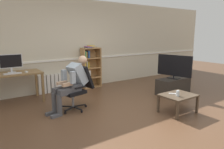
{
  "coord_description": "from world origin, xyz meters",
  "views": [
    {
      "loc": [
        -2.72,
        -3.28,
        1.7
      ],
      "look_at": [
        0.15,
        0.85,
        0.7
      ],
      "focal_mm": 33.49,
      "sensor_mm": 36.0,
      "label": 1
    }
  ],
  "objects": [
    {
      "name": "imac_monitor",
      "position": [
        -1.87,
        2.23,
        1.02
      ],
      "size": [
        0.53,
        0.14,
        0.45
      ],
      "color": "silver",
      "rests_on": "computer_desk"
    },
    {
      "name": "office_chair",
      "position": [
        -0.73,
        0.94,
        0.52
      ],
      "size": [
        0.8,
        0.64,
        0.98
      ],
      "rotation": [
        0.0,
        0.0,
        -1.35
      ],
      "color": "black",
      "rests_on": "ground_plane"
    },
    {
      "name": "spare_remote",
      "position": [
        0.84,
        -0.45,
        0.41
      ],
      "size": [
        0.13,
        0.13,
        0.02
      ],
      "primitive_type": "cube",
      "rotation": [
        0.0,
        0.0,
        3.95
      ],
      "color": "white",
      "rests_on": "coffee_table"
    },
    {
      "name": "coffee_table",
      "position": [
        0.91,
        -0.55,
        0.35
      ],
      "size": [
        0.71,
        0.57,
        0.4
      ],
      "color": "#4C3D2D",
      "rests_on": "ground_plane"
    },
    {
      "name": "ground_plane",
      "position": [
        0.0,
        0.0,
        0.0
      ],
      "size": [
        18.0,
        18.0,
        0.0
      ],
      "primitive_type": "plane",
      "color": "brown"
    },
    {
      "name": "tv_screen",
      "position": [
        1.98,
        0.44,
        0.8
      ],
      "size": [
        0.29,
        0.97,
        0.65
      ],
      "rotation": [
        0.0,
        0.0,
        1.82
      ],
      "color": "black",
      "rests_on": "tv_stand"
    },
    {
      "name": "tv_stand",
      "position": [
        1.98,
        0.44,
        0.23
      ],
      "size": [
        1.01,
        0.43,
        0.45
      ],
      "color": "#2D2823",
      "rests_on": "ground_plane"
    },
    {
      "name": "computer_desk",
      "position": [
        -1.87,
        2.15,
        0.65
      ],
      "size": [
        1.31,
        0.67,
        0.76
      ],
      "color": "olive",
      "rests_on": "ground_plane"
    },
    {
      "name": "back_wall",
      "position": [
        0.0,
        2.65,
        1.35
      ],
      "size": [
        12.0,
        0.13,
        2.7
      ],
      "color": "beige",
      "rests_on": "ground_plane"
    },
    {
      "name": "radiator",
      "position": [
        -0.84,
        2.54,
        0.27
      ],
      "size": [
        0.68,
        0.08,
        0.53
      ],
      "color": "white",
      "rests_on": "ground_plane"
    },
    {
      "name": "drinking_glass",
      "position": [
        0.81,
        -0.61,
        0.46
      ],
      "size": [
        0.07,
        0.07,
        0.12
      ],
      "primitive_type": "cylinder",
      "color": "silver",
      "rests_on": "coffee_table"
    },
    {
      "name": "keyboard",
      "position": [
        -1.89,
        2.01,
        0.77
      ],
      "size": [
        0.4,
        0.12,
        0.02
      ],
      "primitive_type": "cube",
      "color": "silver",
      "rests_on": "computer_desk"
    },
    {
      "name": "bookshelf",
      "position": [
        0.39,
        2.44,
        0.64
      ],
      "size": [
        0.6,
        0.29,
        1.32
      ],
      "color": "#AD7F4C",
      "rests_on": "ground_plane"
    },
    {
      "name": "computer_mouse",
      "position": [
        -1.58,
        2.03,
        0.77
      ],
      "size": [
        0.06,
        0.1,
        0.03
      ],
      "primitive_type": "cube",
      "color": "white",
      "rests_on": "computer_desk"
    },
    {
      "name": "person_seated",
      "position": [
        -0.9,
        0.9,
        0.65
      ],
      "size": [
        1.05,
        0.52,
        1.2
      ],
      "rotation": [
        0.0,
        0.0,
        -1.35
      ],
      "color": "#4C4C51",
      "rests_on": "ground_plane"
    }
  ]
}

